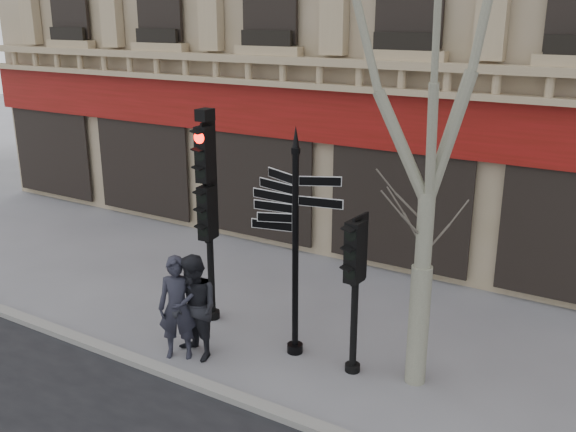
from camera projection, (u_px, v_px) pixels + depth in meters
name	position (u px, v px, depth m)	size (l,w,h in m)	color
ground	(287.00, 364.00, 11.29)	(80.00, 80.00, 0.00)	slate
kerb	(241.00, 400.00, 10.14)	(80.00, 0.25, 0.12)	gray
fingerpost	(296.00, 206.00, 10.85)	(1.80, 1.80, 4.16)	black
traffic_signal_main	(208.00, 191.00, 12.21)	(0.51, 0.39, 4.23)	black
traffic_signal_secondary	(356.00, 268.00, 10.50)	(0.48, 0.36, 2.74)	black
plane_tree	(438.00, 34.00, 9.08)	(3.01, 3.01, 8.00)	#9C9880
pedestrian_a	(178.00, 308.00, 11.28)	(0.69, 0.46, 1.90)	#22222D
pedestrian_b	(195.00, 308.00, 11.25)	(0.93, 0.73, 1.92)	black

